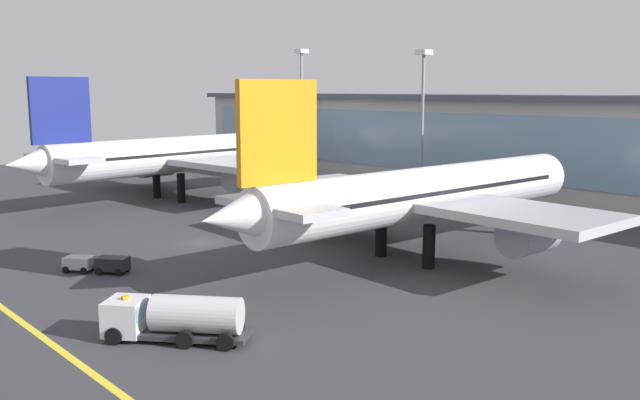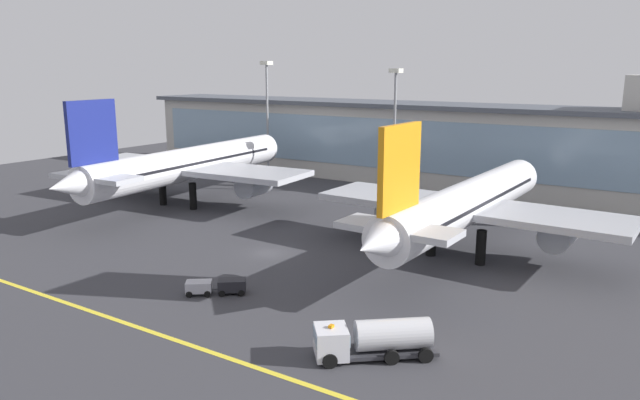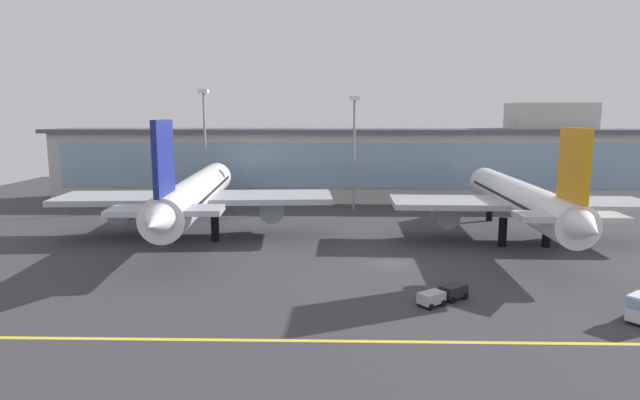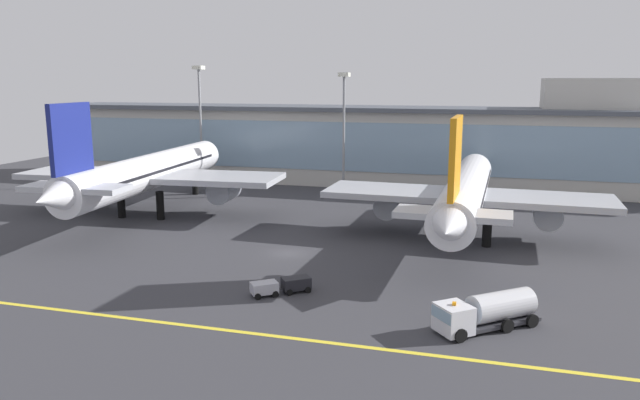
# 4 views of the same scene
# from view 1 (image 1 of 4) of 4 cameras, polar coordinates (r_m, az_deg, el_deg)

# --- Properties ---
(ground_plane) EXTENTS (180.00, 180.00, 0.00)m
(ground_plane) POSITION_cam_1_polar(r_m,az_deg,el_deg) (70.08, -9.91, -3.56)
(ground_plane) COLOR #38383D
(terminal_building) EXTENTS (129.58, 14.00, 19.93)m
(terminal_building) POSITION_cam_1_polar(r_m,az_deg,el_deg) (103.01, 14.57, 4.77)
(terminal_building) COLOR beige
(terminal_building) RESTS_ON ground
(airliner_near_left) EXTENTS (39.41, 50.56, 16.99)m
(airliner_near_left) POSITION_cam_1_polar(r_m,az_deg,el_deg) (98.61, -11.31, 3.75)
(airliner_near_left) COLOR black
(airliner_near_left) RESTS_ON ground
(airliner_near_right) EXTENTS (35.18, 47.31, 16.19)m
(airliner_near_right) POSITION_cam_1_polar(r_m,az_deg,el_deg) (62.78, 8.93, 0.46)
(airliner_near_right) COLOR black
(airliner_near_right) RESTS_ON ground
(fuel_tanker_truck) EXTENTS (8.50, 7.66, 2.90)m
(fuel_tanker_truck) POSITION_cam_1_polar(r_m,az_deg,el_deg) (43.47, -12.46, -9.61)
(fuel_tanker_truck) COLOR black
(fuel_tanker_truck) RESTS_ON ground
(baggage_tug_near) EXTENTS (5.36, 4.66, 1.40)m
(baggage_tug_near) POSITION_cam_1_polar(r_m,az_deg,el_deg) (60.81, -18.31, -5.11)
(baggage_tug_near) COLOR black
(baggage_tug_near) RESTS_ON ground
(apron_light_mast_west) EXTENTS (1.80, 1.80, 22.23)m
(apron_light_mast_west) POSITION_cam_1_polar(r_m,az_deg,el_deg) (117.06, -1.57, 8.94)
(apron_light_mast_west) COLOR gray
(apron_light_mast_west) RESTS_ON ground
(apron_light_mast_centre) EXTENTS (1.80, 1.80, 20.87)m
(apron_light_mast_centre) POSITION_cam_1_polar(r_m,az_deg,el_deg) (96.00, 8.68, 8.30)
(apron_light_mast_centre) COLOR gray
(apron_light_mast_centre) RESTS_ON ground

